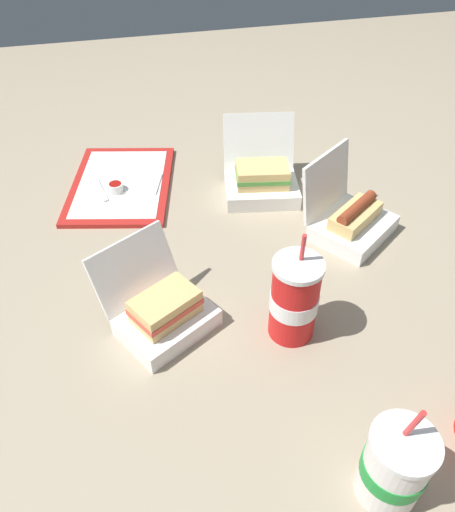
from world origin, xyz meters
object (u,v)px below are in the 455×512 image
object	(u,v)px
clamshell_hotdog_back	(350,219)
clamshell_sandwich_right	(261,179)
ketchup_cup	(116,187)
food_tray	(121,184)
soda_cup_front	(294,299)
soda_cup_back	(394,466)
plastic_fork	(101,190)
clamshell_sandwich_front	(163,311)

from	to	relation	value
clamshell_hotdog_back	clamshell_sandwich_right	bearing A→B (deg)	36.68
ketchup_cup	clamshell_sandwich_right	world-z (taller)	clamshell_sandwich_right
food_tray	ketchup_cup	bearing A→B (deg)	160.38
soda_cup_front	soda_cup_back	xyz separation A→B (m)	(-0.33, -0.04, -0.02)
ketchup_cup	soda_cup_back	distance (m)	0.93
ketchup_cup	clamshell_hotdog_back	size ratio (longest dim) A/B	0.16
ketchup_cup	plastic_fork	world-z (taller)	ketchup_cup
food_tray	soda_cup_front	world-z (taller)	soda_cup_front
food_tray	clamshell_sandwich_front	bearing A→B (deg)	-175.42
clamshell_sandwich_front	soda_cup_front	size ratio (longest dim) A/B	1.04
food_tray	soda_cup_front	xyz separation A→B (m)	(-0.59, -0.28, 0.08)
food_tray	soda_cup_back	distance (m)	0.97
ketchup_cup	clamshell_sandwich_right	distance (m)	0.38
soda_cup_back	clamshell_hotdog_back	bearing A→B (deg)	-18.92
food_tray	ketchup_cup	xyz separation A→B (m)	(-0.04, 0.02, 0.02)
plastic_fork	clamshell_hotdog_back	bearing A→B (deg)	-129.07
clamshell_sandwich_front	clamshell_sandwich_right	distance (m)	0.51
ketchup_cup	food_tray	bearing A→B (deg)	-19.62
clamshell_hotdog_back	soda_cup_back	distance (m)	0.62
plastic_fork	clamshell_hotdog_back	distance (m)	0.65
clamshell_sandwich_right	soda_cup_front	bearing A→B (deg)	170.43
clamshell_hotdog_back	soda_cup_back	world-z (taller)	soda_cup_back
food_tray	ketchup_cup	distance (m)	0.05
clamshell_sandwich_right	clamshell_hotdog_back	distance (m)	0.26
clamshell_sandwich_right	clamshell_sandwich_front	bearing A→B (deg)	141.36
plastic_fork	food_tray	bearing A→B (deg)	-72.99
clamshell_hotdog_back	soda_cup_back	size ratio (longest dim) A/B	1.22
soda_cup_back	soda_cup_front	bearing A→B (deg)	6.21
ketchup_cup	soda_cup_back	world-z (taller)	soda_cup_back
plastic_fork	clamshell_sandwich_right	world-z (taller)	clamshell_sandwich_right
clamshell_sandwich_right	soda_cup_front	distance (m)	0.47
soda_cup_back	clamshell_sandwich_front	bearing A→B (deg)	34.73
soda_cup_front	plastic_fork	bearing A→B (deg)	30.85
ketchup_cup	clamshell_sandwich_front	distance (m)	0.48
food_tray	clamshell_sandwich_front	xyz separation A→B (m)	(-0.52, -0.04, 0.04)
food_tray	soda_cup_back	xyz separation A→B (m)	(-0.91, -0.32, 0.07)
food_tray	clamshell_hotdog_back	world-z (taller)	clamshell_hotdog_back
clamshell_sandwich_front	clamshell_sandwich_right	world-z (taller)	clamshell_sandwich_right
food_tray	clamshell_sandwich_front	world-z (taller)	clamshell_sandwich_front
soda_cup_front	soda_cup_back	distance (m)	0.33
clamshell_sandwich_front	soda_cup_back	bearing A→B (deg)	-145.27
food_tray	clamshell_hotdog_back	bearing A→B (deg)	-122.91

